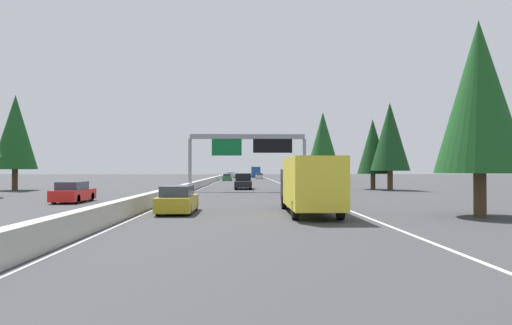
{
  "coord_description": "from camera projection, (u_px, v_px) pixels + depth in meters",
  "views": [
    {
      "loc": [
        -3.26,
        -5.55,
        2.34
      ],
      "look_at": [
        51.1,
        -6.95,
        3.19
      ],
      "focal_mm": 31.3,
      "sensor_mm": 36.0,
      "label": 1
    }
  ],
  "objects": [
    {
      "name": "sedan_near_right",
      "position": [
        259.0,
        176.0,
        110.14
      ],
      "size": [
        4.4,
        1.8,
        1.47
      ],
      "color": "silver",
      "rests_on": "ground"
    },
    {
      "name": "box_truck_distant_a",
      "position": [
        309.0,
        183.0,
        23.34
      ],
      "size": [
        8.5,
        2.4,
        2.95
      ],
      "color": "gold",
      "rests_on": "ground"
    },
    {
      "name": "conifer_right_far",
      "position": [
        323.0,
        140.0,
        80.19
      ],
      "size": [
        5.59,
        5.59,
        12.7
      ],
      "color": "#4C3823",
      "rests_on": "ground"
    },
    {
      "name": "conifer_left_near",
      "position": [
        15.0,
        132.0,
        50.07
      ],
      "size": [
        4.73,
        4.73,
        10.75
      ],
      "color": "#4C3823",
      "rests_on": "ground"
    },
    {
      "name": "shoulder_stripe_right",
      "position": [
        281.0,
        184.0,
        73.35
      ],
      "size": [
        160.0,
        0.16,
        0.01
      ],
      "primitive_type": "cube",
      "color": "silver",
      "rests_on": "ground"
    },
    {
      "name": "conifer_right_foreground",
      "position": [
        479.0,
        97.0,
        22.19
      ],
      "size": [
        4.32,
        4.32,
        9.82
      ],
      "color": "#4C3823",
      "rests_on": "ground"
    },
    {
      "name": "bus_near_center",
      "position": [
        256.0,
        172.0,
        132.69
      ],
      "size": [
        11.5,
        2.55,
        3.1
      ],
      "color": "#1E4793",
      "rests_on": "ground"
    },
    {
      "name": "sign_gantry_overhead",
      "position": [
        249.0,
        146.0,
        47.88
      ],
      "size": [
        0.5,
        12.68,
        6.13
      ],
      "color": "gray",
      "rests_on": "ground"
    },
    {
      "name": "conifer_right_mid",
      "position": [
        373.0,
        147.0,
        52.61
      ],
      "size": [
        3.65,
        3.65,
        8.31
      ],
      "color": "#4C3823",
      "rests_on": "ground"
    },
    {
      "name": "shoulder_stripe_median",
      "position": [
        212.0,
        184.0,
        73.06
      ],
      "size": [
        160.0,
        0.16,
        0.01
      ],
      "primitive_type": "cube",
      "color": "silver",
      "rests_on": "ground"
    },
    {
      "name": "oncoming_near",
      "position": [
        73.0,
        193.0,
        31.76
      ],
      "size": [
        4.4,
        1.8,
        1.47
      ],
      "rotation": [
        0.0,
        0.0,
        3.14
      ],
      "color": "red",
      "rests_on": "ground"
    },
    {
      "name": "sedan_distant_b",
      "position": [
        178.0,
        200.0,
        24.01
      ],
      "size": [
        4.4,
        1.8,
        1.47
      ],
      "color": "#AD931E",
      "rests_on": "ground"
    },
    {
      "name": "conifer_right_near",
      "position": [
        390.0,
        137.0,
        50.56
      ],
      "size": [
        4.38,
        4.38,
        9.96
      ],
      "color": "#4C3823",
      "rests_on": "ground"
    },
    {
      "name": "pickup_far_center",
      "position": [
        243.0,
        181.0,
        53.6
      ],
      "size": [
        5.6,
        2.0,
        1.86
      ],
      "color": "black",
      "rests_on": "ground"
    },
    {
      "name": "ground_plane",
      "position": [
        205.0,
        186.0,
        63.06
      ],
      "size": [
        320.0,
        320.0,
        0.0
      ],
      "primitive_type": "plane",
      "color": "#38383A"
    },
    {
      "name": "minivan_far_left",
      "position": [
        231.0,
        174.0,
        124.88
      ],
      "size": [
        5.0,
        1.95,
        1.69
      ],
      "color": "silver",
      "rests_on": "ground"
    },
    {
      "name": "sedan_mid_center",
      "position": [
        227.0,
        177.0,
        92.57
      ],
      "size": [
        4.4,
        1.8,
        1.47
      ],
      "color": "#2D6B38",
      "rests_on": "ground"
    },
    {
      "name": "median_barrier",
      "position": [
        213.0,
        180.0,
        83.05
      ],
      "size": [
        180.0,
        0.56,
        0.9
      ],
      "primitive_type": "cube",
      "color": "#ADAAA3",
      "rests_on": "ground"
    }
  ]
}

